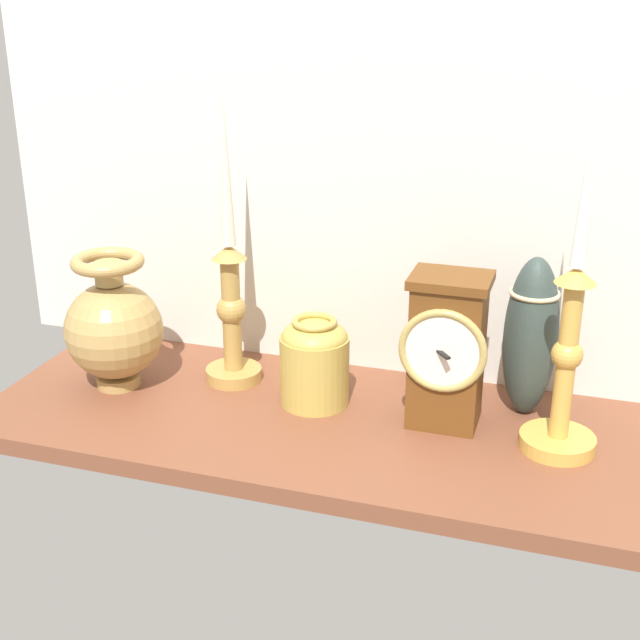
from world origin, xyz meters
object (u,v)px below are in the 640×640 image
(mantel_clock, at_px, (447,350))
(candlestick_tall_center, at_px, (567,356))
(brass_vase_bulbous, at_px, (114,326))
(brass_vase_jar, at_px, (315,359))
(tall_ceramic_vase, at_px, (531,336))
(candlestick_tall_left, at_px, (231,294))

(mantel_clock, bearing_deg, candlestick_tall_center, -8.41)
(brass_vase_bulbous, xyz_separation_m, brass_vase_jar, (0.29, 0.04, -0.03))
(mantel_clock, xyz_separation_m, tall_ceramic_vase, (0.10, 0.06, 0.01))
(tall_ceramic_vase, bearing_deg, mantel_clock, -146.96)
(candlestick_tall_left, distance_m, brass_vase_jar, 0.15)
(candlestick_tall_left, distance_m, tall_ceramic_vase, 0.42)
(tall_ceramic_vase, bearing_deg, brass_vase_bulbous, -170.69)
(brass_vase_jar, distance_m, tall_ceramic_vase, 0.29)
(mantel_clock, relative_size, brass_vase_jar, 1.64)
(brass_vase_bulbous, bearing_deg, mantel_clock, 3.47)
(tall_ceramic_vase, bearing_deg, candlestick_tall_left, -176.58)
(mantel_clock, bearing_deg, tall_ceramic_vase, 33.04)
(mantel_clock, relative_size, tall_ceramic_vase, 0.93)
(brass_vase_bulbous, relative_size, tall_ceramic_vase, 0.89)
(brass_vase_bulbous, bearing_deg, brass_vase_jar, 7.00)
(mantel_clock, relative_size, candlestick_tall_left, 0.49)
(candlestick_tall_center, bearing_deg, candlestick_tall_left, 172.43)
(candlestick_tall_left, bearing_deg, brass_vase_bulbous, -155.81)
(mantel_clock, relative_size, candlestick_tall_center, 0.47)
(mantel_clock, xyz_separation_m, candlestick_tall_center, (0.15, -0.02, 0.02))
(brass_vase_bulbous, bearing_deg, candlestick_tall_left, 24.19)
(candlestick_tall_left, distance_m, brass_vase_bulbous, 0.17)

